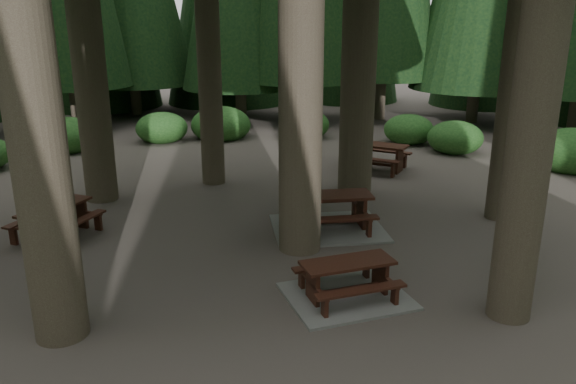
{
  "coord_description": "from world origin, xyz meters",
  "views": [
    {
      "loc": [
        0.46,
        -10.33,
        4.49
      ],
      "look_at": [
        0.57,
        0.52,
        1.1
      ],
      "focal_mm": 35.0,
      "sensor_mm": 36.0,
      "label": 1
    }
  ],
  "objects_px": {
    "picnic_table_c": "(328,217)",
    "picnic_table_d": "(376,153)",
    "picnic_table_b": "(56,216)",
    "picnic_table_a": "(347,286)"
  },
  "relations": [
    {
      "from": "picnic_table_c",
      "to": "picnic_table_d",
      "type": "distance_m",
      "value": 5.43
    },
    {
      "from": "picnic_table_d",
      "to": "picnic_table_c",
      "type": "bearing_deg",
      "value": -82.13
    },
    {
      "from": "picnic_table_c",
      "to": "picnic_table_b",
      "type": "bearing_deg",
      "value": 176.78
    },
    {
      "from": "picnic_table_b",
      "to": "picnic_table_d",
      "type": "relative_size",
      "value": 0.85
    },
    {
      "from": "picnic_table_c",
      "to": "picnic_table_a",
      "type": "bearing_deg",
      "value": -95.94
    },
    {
      "from": "picnic_table_a",
      "to": "picnic_table_c",
      "type": "xyz_separation_m",
      "value": [
        -0.07,
        3.17,
        0.07
      ]
    },
    {
      "from": "picnic_table_c",
      "to": "picnic_table_d",
      "type": "height_order",
      "value": "picnic_table_c"
    },
    {
      "from": "picnic_table_a",
      "to": "picnic_table_c",
      "type": "bearing_deg",
      "value": 72.65
    },
    {
      "from": "picnic_table_b",
      "to": "picnic_table_d",
      "type": "xyz_separation_m",
      "value": [
        7.66,
        5.49,
        0.07
      ]
    },
    {
      "from": "picnic_table_b",
      "to": "picnic_table_c",
      "type": "xyz_separation_m",
      "value": [
        5.8,
        0.4,
        -0.19
      ]
    }
  ]
}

